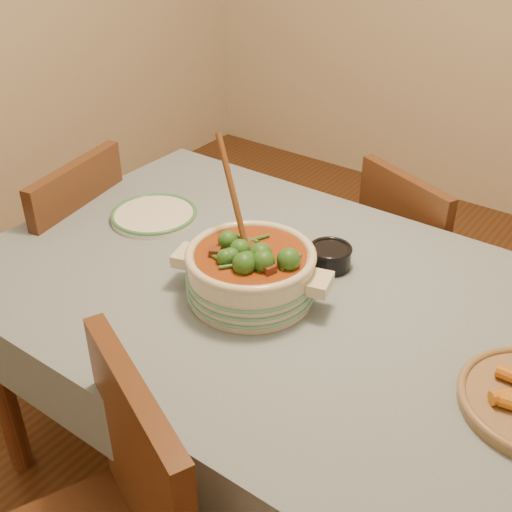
{
  "coord_description": "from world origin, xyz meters",
  "views": [
    {
      "loc": [
        0.73,
        -1.12,
        1.71
      ],
      "look_at": [
        -0.06,
        -0.05,
        0.87
      ],
      "focal_mm": 45.0,
      "sensor_mm": 36.0,
      "label": 1
    }
  ],
  "objects_px": {
    "condiment_bowl": "(330,255)",
    "chair_left": "(65,263)",
    "white_plate": "(154,215)",
    "chair_far": "(416,264)",
    "dining_table": "(284,320)",
    "stew_casserole": "(251,269)"
  },
  "relations": [
    {
      "from": "chair_left",
      "to": "white_plate",
      "type": "bearing_deg",
      "value": 94.05
    },
    {
      "from": "white_plate",
      "to": "chair_far",
      "type": "distance_m",
      "value": 0.94
    },
    {
      "from": "dining_table",
      "to": "white_plate",
      "type": "relative_size",
      "value": 5.6
    },
    {
      "from": "chair_far",
      "to": "chair_left",
      "type": "xyz_separation_m",
      "value": [
        -0.97,
        -0.76,
        0.03
      ]
    },
    {
      "from": "condiment_bowl",
      "to": "dining_table",
      "type": "bearing_deg",
      "value": -100.69
    },
    {
      "from": "stew_casserole",
      "to": "condiment_bowl",
      "type": "distance_m",
      "value": 0.26
    },
    {
      "from": "stew_casserole",
      "to": "chair_far",
      "type": "xyz_separation_m",
      "value": [
        0.12,
        0.81,
        -0.36
      ]
    },
    {
      "from": "stew_casserole",
      "to": "chair_left",
      "type": "bearing_deg",
      "value": 176.58
    },
    {
      "from": "condiment_bowl",
      "to": "chair_left",
      "type": "distance_m",
      "value": 0.99
    },
    {
      "from": "dining_table",
      "to": "condiment_bowl",
      "type": "relative_size",
      "value": 11.22
    },
    {
      "from": "condiment_bowl",
      "to": "stew_casserole",
      "type": "bearing_deg",
      "value": -111.09
    },
    {
      "from": "chair_far",
      "to": "chair_left",
      "type": "relative_size",
      "value": 0.94
    },
    {
      "from": "stew_casserole",
      "to": "chair_far",
      "type": "relative_size",
      "value": 0.49
    },
    {
      "from": "dining_table",
      "to": "condiment_bowl",
      "type": "bearing_deg",
      "value": 79.31
    },
    {
      "from": "chair_left",
      "to": "condiment_bowl",
      "type": "bearing_deg",
      "value": 90.1
    },
    {
      "from": "white_plate",
      "to": "chair_far",
      "type": "height_order",
      "value": "chair_far"
    },
    {
      "from": "white_plate",
      "to": "chair_left",
      "type": "bearing_deg",
      "value": -164.88
    },
    {
      "from": "stew_casserole",
      "to": "chair_left",
      "type": "relative_size",
      "value": 0.46
    },
    {
      "from": "white_plate",
      "to": "chair_far",
      "type": "relative_size",
      "value": 0.36
    },
    {
      "from": "chair_far",
      "to": "chair_left",
      "type": "distance_m",
      "value": 1.23
    },
    {
      "from": "stew_casserole",
      "to": "chair_far",
      "type": "distance_m",
      "value": 0.89
    },
    {
      "from": "dining_table",
      "to": "white_plate",
      "type": "bearing_deg",
      "value": 171.4
    }
  ]
}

